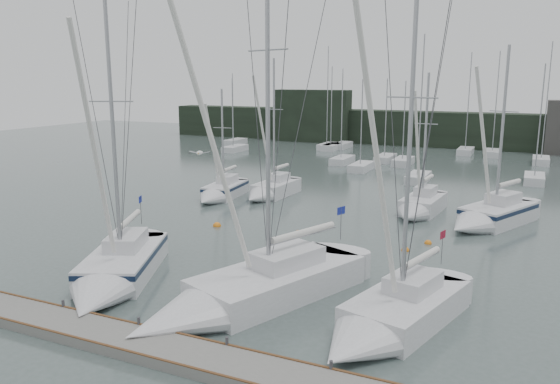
{
  "coord_description": "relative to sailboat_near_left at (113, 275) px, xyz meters",
  "views": [
    {
      "loc": [
        11.4,
        -19.81,
        9.94
      ],
      "look_at": [
        -0.05,
        5.0,
        4.17
      ],
      "focal_mm": 35.0,
      "sensor_mm": 36.0,
      "label": 1
    }
  ],
  "objects": [
    {
      "name": "ground",
      "position": [
        6.31,
        0.64,
        -0.62
      ],
      "size": [
        160.0,
        160.0,
        0.0
      ],
      "primitive_type": "plane",
      "color": "#465652",
      "rests_on": "ground"
    },
    {
      "name": "dock",
      "position": [
        6.31,
        -4.36,
        -0.42
      ],
      "size": [
        24.0,
        2.0,
        0.4
      ],
      "primitive_type": "cube",
      "color": "slate",
      "rests_on": "ground"
    },
    {
      "name": "far_treeline",
      "position": [
        6.31,
        62.64,
        1.88
      ],
      "size": [
        90.0,
        4.0,
        5.0
      ],
      "primitive_type": "cube",
      "color": "black",
      "rests_on": "ground"
    },
    {
      "name": "far_building_left",
      "position": [
        -13.69,
        60.64,
        3.38
      ],
      "size": [
        12.0,
        3.0,
        8.0
      ],
      "primitive_type": "cube",
      "color": "black",
      "rests_on": "ground"
    },
    {
      "name": "mast_forest",
      "position": [
        9.03,
        46.57,
        -0.15
      ],
      "size": [
        59.26,
        26.67,
        14.42
      ],
      "color": "silver",
      "rests_on": "ground"
    },
    {
      "name": "sailboat_near_left",
      "position": [
        0.0,
        0.0,
        0.0
      ],
      "size": [
        6.66,
        10.02,
        14.88
      ],
      "rotation": [
        0.0,
        0.0,
        0.42
      ],
      "color": "silver",
      "rests_on": "ground"
    },
    {
      "name": "sailboat_near_center",
      "position": [
        6.63,
        0.03,
        -0.0
      ],
      "size": [
        7.71,
        12.38,
        18.78
      ],
      "rotation": [
        0.0,
        0.0,
        -0.38
      ],
      "color": "silver",
      "rests_on": "ground"
    },
    {
      "name": "sailboat_near_right",
      "position": [
        13.13,
        0.42,
        -0.05
      ],
      "size": [
        5.18,
        9.24,
        15.56
      ],
      "rotation": [
        0.0,
        0.0,
        -0.27
      ],
      "color": "silver",
      "rests_on": "ground"
    },
    {
      "name": "sailboat_mid_a",
      "position": [
        -5.37,
        18.83,
        -0.07
      ],
      "size": [
        3.03,
        7.17,
        9.73
      ],
      "rotation": [
        0.0,
        0.0,
        0.11
      ],
      "color": "silver",
      "rests_on": "ground"
    },
    {
      "name": "sailboat_mid_b",
      "position": [
        -1.9,
        21.02,
        -0.06
      ],
      "size": [
        2.8,
        7.03,
        12.2
      ],
      "rotation": [
        0.0,
        0.0,
        -0.06
      ],
      "color": "silver",
      "rests_on": "ground"
    },
    {
      "name": "sailboat_mid_c",
      "position": [
        10.64,
        20.2,
        -0.05
      ],
      "size": [
        3.06,
        7.01,
        11.0
      ],
      "rotation": [
        0.0,
        0.0,
        -0.1
      ],
      "color": "silver",
      "rests_on": "ground"
    },
    {
      "name": "sailboat_mid_d",
      "position": [
        15.46,
        19.06,
        0.03
      ],
      "size": [
        6.12,
        8.88,
        12.91
      ],
      "rotation": [
        0.0,
        0.0,
        -0.43
      ],
      "color": "silver",
      "rests_on": "ground"
    },
    {
      "name": "buoy_a",
      "position": [
        4.6,
        12.08,
        -0.62
      ],
      "size": [
        0.53,
        0.53,
        0.53
      ],
      "primitive_type": "sphere",
      "color": "orange",
      "rests_on": "ground"
    },
    {
      "name": "buoy_b",
      "position": [
        12.56,
        13.52,
        -0.62
      ],
      "size": [
        0.45,
        0.45,
        0.45
      ],
      "primitive_type": "sphere",
      "color": "orange",
      "rests_on": "ground"
    },
    {
      "name": "buoy_c",
      "position": [
        -1.2,
        11.54,
        -0.62
      ],
      "size": [
        0.56,
        0.56,
        0.56
      ],
      "primitive_type": "sphere",
      "color": "orange",
      "rests_on": "ground"
    },
    {
      "name": "seagull",
      "position": [
        5.16,
        -0.03,
        6.21
      ],
      "size": [
        0.89,
        0.43,
        0.18
      ],
      "rotation": [
        0.0,
        0.0,
        0.27
      ],
      "color": "silver",
      "rests_on": "ground"
    },
    {
      "name": "buoy_d",
      "position": [
        11.59,
        11.55,
        -0.62
      ],
      "size": [
        0.47,
        0.47,
        0.47
      ],
      "primitive_type": "sphere",
      "color": "orange",
      "rests_on": "ground"
    }
  ]
}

